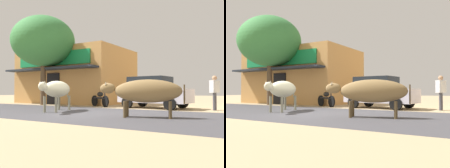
{
  "view_description": "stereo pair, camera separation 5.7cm",
  "coord_description": "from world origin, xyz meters",
  "views": [
    {
      "loc": [
        5.77,
        -7.86,
        0.9
      ],
      "look_at": [
        0.1,
        1.83,
        1.22
      ],
      "focal_mm": 38.59,
      "sensor_mm": 36.0,
      "label": 1
    },
    {
      "loc": [
        5.82,
        -7.83,
        0.9
      ],
      "look_at": [
        0.1,
        1.83,
        1.22
      ],
      "focal_mm": 38.59,
      "sensor_mm": 36.0,
      "label": 2
    }
  ],
  "objects": [
    {
      "name": "ground",
      "position": [
        0.0,
        0.0,
        0.0
      ],
      "size": [
        80.0,
        80.0,
        0.0
      ],
      "primitive_type": "plane",
      "color": "tan"
    },
    {
      "name": "asphalt_road",
      "position": [
        0.0,
        0.0,
        0.0
      ],
      "size": [
        72.0,
        5.7,
        0.0
      ],
      "primitive_type": "cube",
      "color": "#424146",
      "rests_on": "ground"
    },
    {
      "name": "storefront_left_cafe",
      "position": [
        -5.94,
        6.74,
        1.97
      ],
      "size": [
        7.87,
        6.11,
        3.93
      ],
      "color": "tan",
      "rests_on": "ground"
    },
    {
      "name": "roadside_tree",
      "position": [
        -5.95,
        3.33,
        4.12
      ],
      "size": [
        4.07,
        4.07,
        5.76
      ],
      "color": "brown",
      "rests_on": "ground"
    },
    {
      "name": "parked_hatchback_car",
      "position": [
        1.3,
        4.05,
        0.84
      ],
      "size": [
        3.79,
        2.11,
        1.64
      ],
      "color": "silver",
      "rests_on": "ground"
    },
    {
      "name": "parked_motorcycle",
      "position": [
        -1.75,
        3.63,
        0.47
      ],
      "size": [
        1.71,
        0.93,
        1.07
      ],
      "color": "black",
      "rests_on": "ground"
    },
    {
      "name": "cow_near_brown",
      "position": [
        -1.67,
        0.06,
        0.97
      ],
      "size": [
        1.37,
        2.71,
        1.34
      ],
      "color": "beige",
      "rests_on": "ground"
    },
    {
      "name": "cow_far_dark",
      "position": [
        2.65,
        -0.28,
        0.88
      ],
      "size": [
        2.82,
        1.25,
        1.29
      ],
      "color": "olive",
      "rests_on": "ground"
    },
    {
      "name": "pedestrian_by_shop",
      "position": [
        4.25,
        4.17,
        0.94
      ],
      "size": [
        0.44,
        0.61,
        1.61
      ],
      "color": "#3F3F47",
      "rests_on": "ground"
    }
  ]
}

